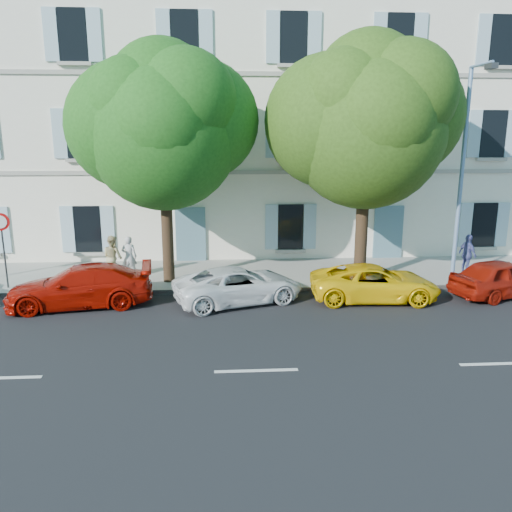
{
  "coord_description": "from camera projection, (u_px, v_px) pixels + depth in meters",
  "views": [
    {
      "loc": [
        -0.69,
        -14.92,
        5.4
      ],
      "look_at": [
        0.37,
        2.0,
        1.4
      ],
      "focal_mm": 35.0,
      "sensor_mm": 36.0,
      "label": 1
    }
  ],
  "objects": [
    {
      "name": "ground",
      "position": [
        248.0,
        314.0,
        15.78
      ],
      "size": [
        90.0,
        90.0,
        0.0
      ],
      "primitive_type": "plane",
      "color": "black"
    },
    {
      "name": "sidewalk",
      "position": [
        243.0,
        274.0,
        20.08
      ],
      "size": [
        36.0,
        4.5,
        0.15
      ],
      "primitive_type": "cube",
      "color": "#A09E96",
      "rests_on": "ground"
    },
    {
      "name": "kerb",
      "position": [
        245.0,
        290.0,
        17.97
      ],
      "size": [
        36.0,
        0.16,
        0.16
      ],
      "primitive_type": "cube",
      "color": "#9E998E",
      "rests_on": "ground"
    },
    {
      "name": "building",
      "position": [
        238.0,
        126.0,
        24.31
      ],
      "size": [
        28.0,
        7.0,
        12.0
      ],
      "primitive_type": "cube",
      "color": "white",
      "rests_on": "ground"
    },
    {
      "name": "car_red_coupe",
      "position": [
        80.0,
        286.0,
        16.38
      ],
      "size": [
        4.88,
        2.53,
        1.35
      ],
      "primitive_type": "imported",
      "rotation": [
        0.0,
        0.0,
        4.85
      ],
      "color": "#A00F04",
      "rests_on": "ground"
    },
    {
      "name": "car_white_coupe",
      "position": [
        239.0,
        285.0,
        16.75
      ],
      "size": [
        4.74,
        3.26,
        1.2
      ],
      "primitive_type": "imported",
      "rotation": [
        0.0,
        0.0,
        1.89
      ],
      "color": "white",
      "rests_on": "ground"
    },
    {
      "name": "car_yellow_supercar",
      "position": [
        374.0,
        283.0,
        17.02
      ],
      "size": [
        4.46,
        2.24,
        1.21
      ],
      "primitive_type": "imported",
      "rotation": [
        0.0,
        0.0,
        1.52
      ],
      "color": "yellow",
      "rests_on": "ground"
    },
    {
      "name": "car_red_hatchback",
      "position": [
        503.0,
        278.0,
        17.42
      ],
      "size": [
        4.18,
        2.67,
        1.33
      ],
      "primitive_type": "imported",
      "rotation": [
        0.0,
        0.0,
        1.88
      ],
      "color": "#9B1609",
      "rests_on": "ground"
    },
    {
      "name": "tree_left",
      "position": [
        163.0,
        134.0,
        17.64
      ],
      "size": [
        5.41,
        5.41,
        8.38
      ],
      "color": "#3A2819",
      "rests_on": "sidewalk"
    },
    {
      "name": "tree_right",
      "position": [
        366.0,
        131.0,
        17.69
      ],
      "size": [
        5.59,
        5.59,
        8.61
      ],
      "color": "#3A2819",
      "rests_on": "sidewalk"
    },
    {
      "name": "road_sign",
      "position": [
        2.0,
        234.0,
        17.57
      ],
      "size": [
        0.62,
        0.16,
        2.72
      ],
      "color": "#383A3D",
      "rests_on": "sidewalk"
    },
    {
      "name": "street_lamp",
      "position": [
        465.0,
        164.0,
        17.94
      ],
      "size": [
        0.27,
        1.64,
        7.72
      ],
      "color": "#7293BF",
      "rests_on": "sidewalk"
    },
    {
      "name": "pedestrian_a",
      "position": [
        129.0,
        256.0,
        19.31
      ],
      "size": [
        0.61,
        0.42,
        1.6
      ],
      "primitive_type": "imported",
      "rotation": [
        0.0,
        0.0,
        3.07
      ],
      "color": "silver",
      "rests_on": "sidewalk"
    },
    {
      "name": "pedestrian_b",
      "position": [
        113.0,
        257.0,
        19.04
      ],
      "size": [
        1.03,
        1.01,
        1.68
      ],
      "primitive_type": "imported",
      "rotation": [
        0.0,
        0.0,
        2.45
      ],
      "color": "tan",
      "rests_on": "sidewalk"
    },
    {
      "name": "pedestrian_c",
      "position": [
        467.0,
        254.0,
        19.67
      ],
      "size": [
        0.59,
        1.0,
        1.6
      ],
      "primitive_type": "imported",
      "rotation": [
        0.0,
        0.0,
        1.8
      ],
      "color": "#555A9C",
      "rests_on": "sidewalk"
    }
  ]
}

